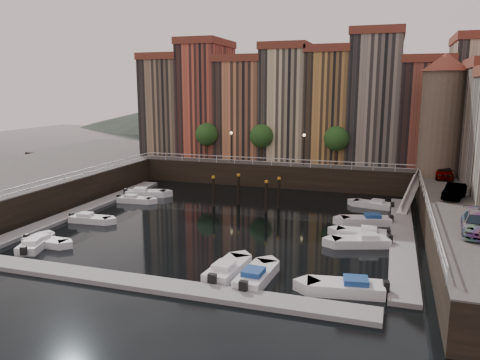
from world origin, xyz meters
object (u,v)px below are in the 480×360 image
(boat_left_1, at_px, (90,219))
(car_c, at_px, (477,225))
(boat_left_3, at_px, (134,200))
(boat_left_0, at_px, (45,242))
(car_a, at_px, (443,172))
(mooring_pilings, at_px, (249,193))
(corner_tower, at_px, (442,113))
(car_b, at_px, (454,192))
(gangway, at_px, (410,192))

(boat_left_1, xyz_separation_m, car_c, (33.77, -3.11, 3.39))
(boat_left_3, xyz_separation_m, car_c, (33.85, -11.68, 3.40))
(boat_left_0, xyz_separation_m, car_a, (32.81, 25.18, 3.46))
(mooring_pilings, relative_size, boat_left_0, 1.80)
(car_a, bearing_deg, corner_tower, 106.67)
(boat_left_1, height_order, car_c, car_c)
(car_a, bearing_deg, car_b, -90.34)
(boat_left_3, bearing_deg, boat_left_1, -94.58)
(boat_left_1, distance_m, boat_left_3, 8.57)
(gangway, xyz_separation_m, boat_left_0, (-29.42, -22.27, -1.60))
(gangway, xyz_separation_m, car_b, (3.43, -7.38, 1.76))
(corner_tower, height_order, car_b, corner_tower)
(boat_left_0, distance_m, car_c, 33.52)
(boat_left_1, bearing_deg, mooring_pilings, 34.53)
(car_b, bearing_deg, gangway, 131.87)
(mooring_pilings, distance_m, car_b, 20.53)
(corner_tower, distance_m, mooring_pilings, 23.49)
(gangway, height_order, boat_left_1, gangway)
(boat_left_1, height_order, car_b, car_b)
(gangway, height_order, car_a, car_a)
(gangway, relative_size, car_a, 1.83)
(boat_left_1, bearing_deg, car_c, -8.79)
(corner_tower, height_order, gangway, corner_tower)
(car_a, bearing_deg, boat_left_3, -164.57)
(boat_left_3, xyz_separation_m, car_b, (33.59, -0.69, 3.35))
(corner_tower, distance_m, car_a, 6.63)
(mooring_pilings, bearing_deg, corner_tower, 25.50)
(boat_left_0, bearing_deg, corner_tower, 40.34)
(car_a, distance_m, car_b, 10.29)
(boat_left_3, relative_size, car_c, 0.86)
(boat_left_0, bearing_deg, car_a, 38.20)
(boat_left_1, height_order, car_a, car_a)
(boat_left_3, bearing_deg, corner_tower, 13.55)
(car_a, bearing_deg, mooring_pilings, -159.41)
(corner_tower, relative_size, car_c, 2.78)
(boat_left_3, height_order, car_c, car_c)
(boat_left_0, distance_m, car_b, 36.22)
(boat_left_3, height_order, car_b, car_b)
(corner_tower, distance_m, boat_left_3, 36.27)
(boat_left_3, distance_m, car_c, 35.97)
(boat_left_1, relative_size, boat_left_3, 1.03)
(corner_tower, distance_m, boat_left_0, 43.11)
(corner_tower, xyz_separation_m, mooring_pilings, (-19.75, -9.42, -8.54))
(car_a, height_order, car_c, car_a)
(gangway, relative_size, boat_left_1, 1.90)
(corner_tower, xyz_separation_m, car_a, (0.49, -1.59, -6.42))
(boat_left_0, xyz_separation_m, car_b, (32.85, 14.89, 3.36))
(gangway, bearing_deg, mooring_pilings, -163.73)
(mooring_pilings, relative_size, car_c, 1.49)
(gangway, xyz_separation_m, mooring_pilings, (-16.85, -4.92, -0.27))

